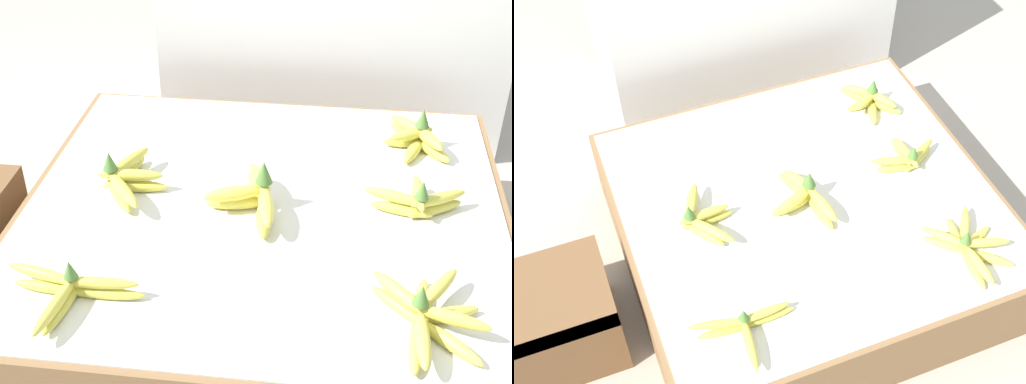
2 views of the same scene
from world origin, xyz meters
TOP-DOWN VIEW (x-y plane):
  - ground_plane at (0.00, 0.00)m, footprint 10.00×10.00m
  - display_platform at (0.00, 0.00)m, footprint 1.05×0.98m
  - wooden_crate at (-0.75, -0.04)m, footprint 0.33×0.29m
  - banana_bunch_front_left at (-0.31, -0.33)m, footprint 0.27×0.18m
  - banana_bunch_front_midright at (0.32, -0.32)m, footprint 0.21×0.26m
  - banana_bunch_middle_left at (-0.31, 0.02)m, footprint 0.16×0.25m
  - banana_bunch_middle_midleft at (-0.02, -0.02)m, footprint 0.16×0.25m
  - banana_bunch_middle_midright at (0.32, 0.02)m, footprint 0.22×0.15m
  - banana_bunch_back_midright at (0.34, 0.29)m, footprint 0.16×0.20m

SIDE VIEW (x-z plane):
  - ground_plane at x=0.00m, z-range 0.00..0.00m
  - wooden_crate at x=-0.75m, z-range 0.00..0.25m
  - display_platform at x=0.00m, z-range 0.00..0.25m
  - banana_bunch_front_left at x=-0.31m, z-range 0.24..0.32m
  - banana_bunch_front_midright at x=0.32m, z-range 0.23..0.32m
  - banana_bunch_middle_midright at x=0.32m, z-range 0.24..0.33m
  - banana_bunch_middle_left at x=-0.31m, z-range 0.23..0.33m
  - banana_bunch_back_midright at x=0.34m, z-range 0.23..0.33m
  - banana_bunch_middle_midleft at x=-0.02m, z-range 0.23..0.35m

